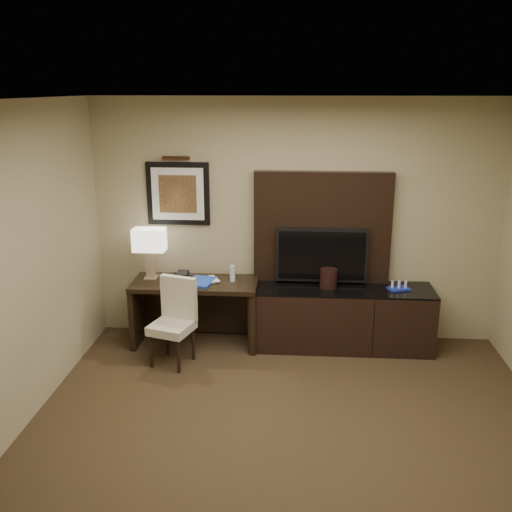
# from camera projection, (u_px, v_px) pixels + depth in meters

# --- Properties ---
(floor) EXTENTS (4.50, 5.00, 0.01)m
(floor) POSITION_uv_depth(u_px,v_px,m) (287.00, 470.00, 4.33)
(floor) COLOR #322416
(floor) RESTS_ON ground
(ceiling) EXTENTS (4.50, 5.00, 0.01)m
(ceiling) POSITION_uv_depth(u_px,v_px,m) (294.00, 102.00, 3.56)
(ceiling) COLOR silver
(ceiling) RESTS_ON wall_back
(wall_back) EXTENTS (4.50, 0.01, 2.70)m
(wall_back) POSITION_uv_depth(u_px,v_px,m) (295.00, 222.00, 6.33)
(wall_back) COLOR tan
(wall_back) RESTS_ON floor
(desk) EXTENTS (1.38, 0.60, 0.74)m
(desk) POSITION_uv_depth(u_px,v_px,m) (196.00, 313.00, 6.36)
(desk) COLOR black
(desk) RESTS_ON floor
(credenza) EXTENTS (2.00, 0.57, 0.69)m
(credenza) POSITION_uv_depth(u_px,v_px,m) (340.00, 317.00, 6.29)
(credenza) COLOR black
(credenza) RESTS_ON floor
(tv_wall_panel) EXTENTS (1.50, 0.12, 1.30)m
(tv_wall_panel) POSITION_uv_depth(u_px,v_px,m) (322.00, 230.00, 6.27)
(tv_wall_panel) COLOR black
(tv_wall_panel) RESTS_ON wall_back
(tv) EXTENTS (1.00, 0.08, 0.60)m
(tv) POSITION_uv_depth(u_px,v_px,m) (322.00, 255.00, 6.25)
(tv) COLOR black
(tv) RESTS_ON tv_wall_panel
(artwork) EXTENTS (0.70, 0.04, 0.70)m
(artwork) POSITION_uv_depth(u_px,v_px,m) (178.00, 194.00, 6.32)
(artwork) COLOR black
(artwork) RESTS_ON wall_back
(picture_light) EXTENTS (0.04, 0.04, 0.30)m
(picture_light) POSITION_uv_depth(u_px,v_px,m) (176.00, 158.00, 6.17)
(picture_light) COLOR #402214
(picture_light) RESTS_ON wall_back
(desk_chair) EXTENTS (0.51, 0.56, 0.83)m
(desk_chair) POSITION_uv_depth(u_px,v_px,m) (172.00, 327.00, 5.87)
(desk_chair) COLOR beige
(desk_chair) RESTS_ON floor
(table_lamp) EXTENTS (0.39, 0.27, 0.58)m
(table_lamp) POSITION_uv_depth(u_px,v_px,m) (150.00, 253.00, 6.28)
(table_lamp) COLOR #A08063
(table_lamp) RESTS_ON desk
(desk_phone) EXTENTS (0.22, 0.21, 0.10)m
(desk_phone) POSITION_uv_depth(u_px,v_px,m) (179.00, 277.00, 6.26)
(desk_phone) COLOR black
(desk_phone) RESTS_ON desk
(blue_folder) EXTENTS (0.33, 0.39, 0.02)m
(blue_folder) POSITION_uv_depth(u_px,v_px,m) (201.00, 282.00, 6.22)
(blue_folder) COLOR #1A3FAD
(blue_folder) RESTS_ON desk
(book) EXTENTS (0.16, 0.10, 0.23)m
(book) POSITION_uv_depth(u_px,v_px,m) (202.00, 272.00, 6.21)
(book) COLOR #C4B49A
(book) RESTS_ON desk
(water_bottle) EXTENTS (0.07, 0.07, 0.18)m
(water_bottle) POSITION_uv_depth(u_px,v_px,m) (232.00, 273.00, 6.24)
(water_bottle) COLOR silver
(water_bottle) RESTS_ON desk
(ice_bucket) EXTENTS (0.21, 0.21, 0.21)m
(ice_bucket) POSITION_uv_depth(u_px,v_px,m) (328.00, 278.00, 6.18)
(ice_bucket) COLOR black
(ice_bucket) RESTS_ON credenza
(minibar_tray) EXTENTS (0.26, 0.20, 0.08)m
(minibar_tray) POSITION_uv_depth(u_px,v_px,m) (399.00, 286.00, 6.13)
(minibar_tray) COLOR #1A2BAD
(minibar_tray) RESTS_ON credenza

